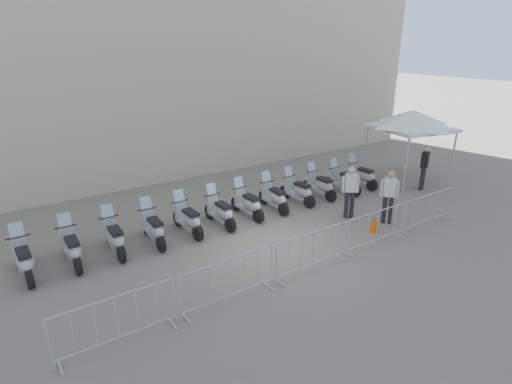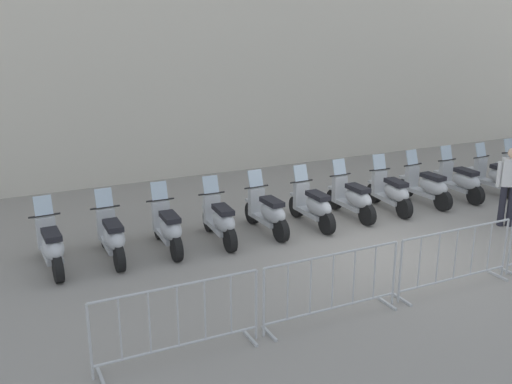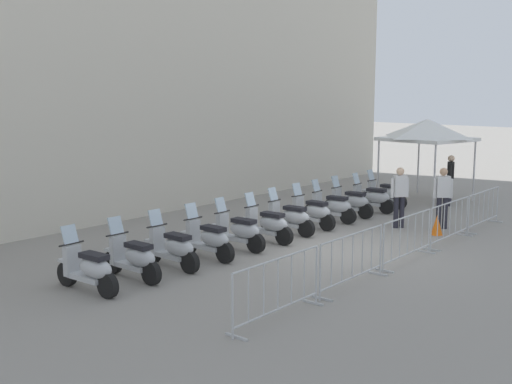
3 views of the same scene
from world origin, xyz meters
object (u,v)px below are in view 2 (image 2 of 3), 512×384
Objects in this scene: motorcycle_7 at (391,193)px; motorcycle_9 at (460,181)px; motorcycle_8 at (427,187)px; barrier_segment_0 at (178,322)px; motorcycle_4 at (268,213)px; officer_by_barriers at (509,182)px; motorcycle_10 at (496,177)px; barrier_segment_2 at (455,259)px; barrier_segment_1 at (332,287)px; motorcycle_1 at (112,237)px; motorcycle_6 at (353,199)px; motorcycle_5 at (313,206)px; motorcycle_2 at (168,228)px; motorcycle_0 at (51,247)px; motorcycle_3 at (220,221)px.

motorcycle_7 is 2.16m from motorcycle_9.
motorcycle_8 is 8.36m from barrier_segment_0.
officer_by_barriers is (5.10, -0.86, 0.53)m from motorcycle_4.
motorcycle_10 is 6.05m from barrier_segment_2.
barrier_segment_0 is at bearing -169.03° from barrier_segment_1.
barrier_segment_0 is (0.76, -3.57, 0.07)m from motorcycle_1.
motorcycle_6 is at bearing -168.23° from motorcycle_9.
motorcycle_5 is (1.06, 0.17, 0.00)m from motorcycle_4.
motorcycle_2 reaches higher than barrier_segment_2.
motorcycle_0 is 0.99× the size of motorcycle_9.
motorcycle_1 is 4.31m from motorcycle_5.
motorcycle_5 is (3.18, 0.58, 0.00)m from motorcycle_2.
motorcycle_4 is 0.75× the size of barrier_segment_1.
motorcycle_10 is (4.24, 0.74, 0.00)m from motorcycle_6.
motorcycle_0 reaches higher than barrier_segment_0.
motorcycle_8 is at bearing 13.11° from motorcycle_5.
motorcycle_1 is 5.38m from motorcycle_6.
motorcycle_3 is 3.64m from barrier_segment_1.
motorcycle_4 is 1.01× the size of motorcycle_10.
barrier_segment_1 is at bearing -142.44° from motorcycle_10.
barrier_segment_2 is (5.45, -2.66, 0.07)m from motorcycle_1.
barrier_segment_1 is at bearing -106.16° from motorcycle_5.
motorcycle_3 and motorcycle_4 have the same top height.
motorcycle_0 is at bearing 159.26° from barrier_segment_2.
motorcycle_2 is 7.54m from motorcycle_9.
motorcycle_3 is 0.76× the size of barrier_segment_0.
motorcycle_8 reaches higher than barrier_segment_2.
motorcycle_3 reaches higher than barrier_segment_1.
motorcycle_0 is 9.68m from motorcycle_9.
motorcycle_8 is 0.98× the size of officer_by_barriers.
motorcycle_10 is 10.29m from barrier_segment_0.
barrier_segment_1 is (-2.17, -4.20, 0.07)m from motorcycle_6.
motorcycle_5 reaches higher than barrier_segment_1.
motorcycle_9 is (3.16, 0.66, 0.00)m from motorcycle_6.
motorcycle_6 is 1.00× the size of motorcycle_9.
officer_by_barriers reaches higher than motorcycle_3.
motorcycle_4 is 4.00m from barrier_segment_2.
motorcycle_10 is 0.75× the size of barrier_segment_1.
motorcycle_5 is at bearing 165.68° from officer_by_barriers.
motorcycle_1 is 4.40m from barrier_segment_1.
motorcycle_6 is 4.31m from motorcycle_10.
motorcycle_10 reaches higher than barrier_segment_0.
motorcycle_5 is 4.07m from barrier_segment_1.
motorcycle_5 is 0.99× the size of officer_by_barriers.
officer_by_barriers is (6.15, -0.62, 0.53)m from motorcycle_3.
barrier_segment_1 is (-4.28, -4.64, 0.07)m from motorcycle_8.
officer_by_barriers is at bearing -63.39° from motorcycle_8.
motorcycle_10 is (10.57, 2.02, 0.00)m from motorcycle_0.
motorcycle_0 and motorcycle_5 have the same top height.
motorcycle_4 reaches higher than barrier_segment_2.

